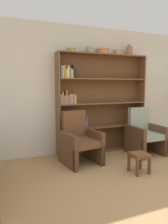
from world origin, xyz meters
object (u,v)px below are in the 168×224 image
object	(u,v)px
footstool	(139,157)
bowl_copper	(118,52)
bowl_cream	(71,50)
armchair_leather	(79,141)
bookshelf	(95,106)
vase_tall	(129,51)
bowl_stoneware	(90,50)
armchair_cushioned	(144,134)
bowl_olive	(103,51)

from	to	relation	value
footstool	bowl_copper	bearing A→B (deg)	74.72
bowl_cream	bowl_copper	distance (m)	1.10
bowl_copper	footstool	distance (m)	2.41
bowl_copper	footstool	xyz separation A→B (m)	(-0.37, -1.36, -1.95)
bowl_cream	footstool	xyz separation A→B (m)	(0.73, -1.36, -1.94)
bowl_copper	armchair_leather	xyz separation A→B (m)	(-1.13, -0.52, -1.80)
bookshelf	bowl_copper	xyz separation A→B (m)	(0.55, -0.02, 1.20)
bookshelf	bowl_cream	distance (m)	1.30
bookshelf	vase_tall	bearing A→B (deg)	-1.58
bowl_stoneware	footstool	bearing A→B (deg)	-77.79
bowl_cream	vase_tall	world-z (taller)	vase_tall
bookshelf	vase_tall	xyz separation A→B (m)	(0.86, -0.02, 1.24)
bowl_cream	armchair_cushioned	xyz separation A→B (m)	(1.48, -0.52, -1.78)
bowl_cream	vase_tall	bearing A→B (deg)	0.00
bowl_stoneware	vase_tall	bearing A→B (deg)	0.00
bowl_copper	footstool	bearing A→B (deg)	-105.28
footstool	bookshelf	bearing A→B (deg)	97.37
vase_tall	footstool	distance (m)	2.51
armchair_cushioned	footstool	bearing A→B (deg)	48.45
bowl_cream	armchair_leather	bearing A→B (deg)	-93.61
bookshelf	vase_tall	distance (m)	1.51
bookshelf	bowl_olive	distance (m)	1.21
armchair_cushioned	vase_tall	bearing A→B (deg)	-80.79
bookshelf	bowl_copper	bearing A→B (deg)	-2.45
bookshelf	bowl_olive	xyz separation A→B (m)	(0.18, -0.02, 1.20)
bookshelf	bowl_olive	world-z (taller)	bowl_olive
vase_tall	footstool	size ratio (longest dim) A/B	0.70
armchair_leather	armchair_cushioned	bearing A→B (deg)	171.88
armchair_leather	footstool	distance (m)	1.15
armchair_cushioned	armchair_leather	bearing A→B (deg)	0.34
bowl_olive	armchair_cushioned	size ratio (longest dim) A/B	0.29
bowl_cream	armchair_cushioned	bearing A→B (deg)	-19.26
bookshelf	bowl_cream	bearing A→B (deg)	-177.52
armchair_leather	armchair_cushioned	size ratio (longest dim) A/B	1.00
bowl_olive	bowl_copper	bearing A→B (deg)	-0.00
bookshelf	vase_tall	size ratio (longest dim) A/B	9.05
bowl_olive	vase_tall	bearing A→B (deg)	0.00
bowl_cream	bowl_copper	bearing A→B (deg)	-0.00
bowl_olive	footstool	xyz separation A→B (m)	(-0.00, -1.36, -1.95)
vase_tall	armchair_leather	size ratio (longest dim) A/B	0.24
bookshelf	bowl_stoneware	bearing A→B (deg)	-168.45
bookshelf	footstool	xyz separation A→B (m)	(0.18, -1.39, -0.75)
bowl_copper	footstool	size ratio (longest dim) A/B	0.61
bowl_cream	bowl_stoneware	size ratio (longest dim) A/B	0.90
bookshelf	bowl_cream	xyz separation A→B (m)	(-0.55, -0.02, 1.19)
bookshelf	armchair_leather	size ratio (longest dim) A/B	2.18
bookshelf	bowl_stoneware	xyz separation A→B (m)	(-0.12, -0.02, 1.20)
bowl_cream	bowl_stoneware	xyz separation A→B (m)	(0.43, -0.00, 0.02)
bowl_stoneware	vase_tall	size ratio (longest dim) A/B	0.82
bowl_copper	armchair_leather	distance (m)	2.19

